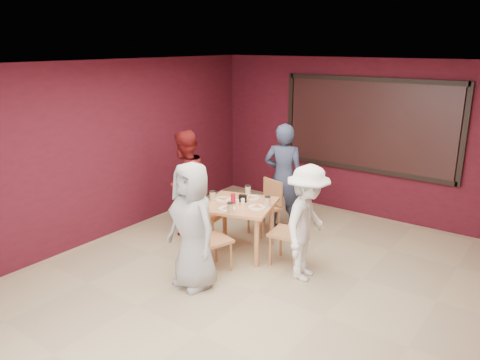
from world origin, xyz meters
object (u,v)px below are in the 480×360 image
Objects in this scene: chair_front at (208,237)px; diner_right at (307,223)px; chair_right at (293,230)px; chair_back at (267,204)px; dining_table at (240,209)px; chair_left at (204,211)px; diner_back at (283,178)px; diner_left at (185,182)px; diner_front at (192,226)px.

diner_right is at bearing 29.19° from chair_front.
chair_right is at bearing 46.17° from chair_front.
chair_back is 0.94× the size of chair_right.
diner_right reaches higher than dining_table.
diner_right is (1.88, -0.14, 0.28)m from chair_left.
diner_back is 1.06× the size of diner_left.
chair_left is at bearing 135.16° from diner_front.
chair_right reaches higher than dining_table.
diner_front is (0.09, -0.40, 0.32)m from chair_front.
diner_right is at bearing -4.12° from chair_left.
diner_front is 1.06× the size of diner_right.
diner_right is (1.19, -0.13, 0.10)m from dining_table.
diner_back is at bearing 87.35° from dining_table.
chair_front is 0.96× the size of chair_right.
diner_right reaches higher than chair_left.
diner_back is at bearing 67.52° from chair_back.
chair_front is at bearing -47.22° from chair_left.
diner_front is at bearing 126.46° from diner_right.
dining_table is 1.36× the size of chair_left.
chair_right is at bearing 47.52° from diner_right.
chair_left is 1.90m from diner_right.
dining_table is 1.19m from diner_front.
diner_left is at bearing 167.26° from chair_left.
diner_front is at bearing -77.26° from chair_front.
chair_right is at bearing 70.39° from diner_front.
chair_front is 1.20m from chair_right.
diner_back is at bearing 89.43° from chair_front.
chair_back is at bearing 48.31° from diner_back.
chair_front is 0.52m from diner_front.
diner_back reaches higher than chair_front.
diner_left is (-1.18, 0.12, 0.18)m from dining_table.
chair_right reaches higher than chair_left.
dining_table is 1.28× the size of chair_right.
chair_right is (0.83, 0.87, 0.02)m from chair_front.
diner_front is 0.97× the size of diner_left.
chair_left is 0.57× the size of diner_right.
diner_left is at bearing 145.89° from diner_front.
dining_table is 0.88m from chair_right.
chair_right is at bearing 6.00° from dining_table.
diner_right reaches higher than chair_front.
dining_table is at bearing -174.00° from chair_right.
chair_back is 1.00× the size of chair_left.
diner_left reaches higher than chair_front.
diner_left is at bearing 179.29° from chair_right.
chair_front is 1.64m from chair_back.
dining_table is 1.18m from diner_back.
chair_left is 1.43m from diner_back.
dining_table is 0.71× the size of diner_left.
chair_back is 2.08m from diner_front.
diner_front is 0.92× the size of diner_back.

